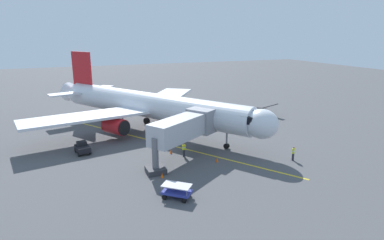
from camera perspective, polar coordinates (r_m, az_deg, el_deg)
name	(u,v)px	position (r m, az deg, el deg)	size (l,w,h in m)	color
ground_plane	(162,130)	(50.32, -5.35, -1.77)	(220.00, 220.00, 0.00)	#4C4C4F
apron_lead_in_line	(161,143)	(44.49, -5.56, -4.04)	(0.24, 40.00, 0.01)	yellow
airplane	(147,105)	(49.19, -7.91, 2.57)	(30.54, 35.68, 11.50)	silver
jet_bridge	(187,127)	(38.23, -0.98, -1.28)	(10.60, 8.09, 5.40)	#B7B7BC
ground_crew_marshaller	(293,153)	(39.90, 17.46, -5.63)	(0.46, 0.46, 1.71)	#23232D
ground_crew_wing_walker	(184,150)	(39.27, -1.44, -5.25)	(0.42, 0.28, 1.71)	#23232D
baggage_cart_near_nose	(177,191)	(30.02, -2.72, -12.44)	(2.89, 2.75, 1.27)	#2D3899
belt_loader_portside	(261,110)	(61.58, 12.14, 1.76)	(2.98, 4.66, 2.32)	black
tug_starboard_side	(82,148)	(42.57, -18.78, -4.71)	(1.93, 2.54, 1.50)	black
baggage_cart_rear_apron	(192,106)	(63.41, 0.00, 2.43)	(2.91, 2.72, 1.27)	yellow
safety_cone_nose_left	(162,175)	(34.09, -5.28, -9.69)	(0.32, 0.32, 0.55)	#F2590F
safety_cone_nose_right	(217,160)	(37.99, 4.44, -6.99)	(0.32, 0.32, 0.55)	#F2590F
safety_cone_wing_port	(171,151)	(40.52, -3.73, -5.54)	(0.32, 0.32, 0.55)	#F2590F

